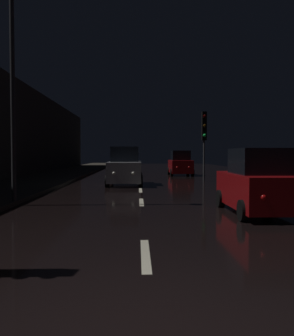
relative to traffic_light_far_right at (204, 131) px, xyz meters
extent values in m
cube|color=black|center=(-4.29, 3.54, -3.35)|extent=(25.58, 84.00, 0.02)
cube|color=#38332B|center=(-10.88, 3.54, -3.26)|extent=(4.40, 84.00, 0.15)
cube|color=#2D2B28|center=(-13.48, 0.04, 0.30)|extent=(0.80, 63.00, 7.27)
cube|color=beige|center=(-4.29, -17.96, -3.33)|extent=(0.16, 2.20, 0.01)
cube|color=beige|center=(-4.29, -10.77, -3.33)|extent=(0.16, 2.20, 0.01)
cube|color=beige|center=(-4.29, -6.27, -3.33)|extent=(0.16, 2.20, 0.01)
cylinder|color=#38383A|center=(0.00, 0.02, -1.98)|extent=(0.12, 0.12, 2.73)
cube|color=black|center=(0.00, 0.02, 0.34)|extent=(0.32, 0.35, 1.90)
sphere|color=black|center=(0.00, -0.16, 0.97)|extent=(0.22, 0.22, 0.22)
sphere|color=black|center=(0.00, -0.16, 0.34)|extent=(0.22, 0.22, 0.22)
sphere|color=#19D84C|center=(0.00, -0.16, -0.30)|extent=(0.22, 0.22, 0.22)
cylinder|color=#2D2D30|center=(-8.78, -11.46, 0.69)|extent=(0.16, 0.16, 8.05)
cube|color=#A5A8AD|center=(-5.18, -2.95, -2.54)|extent=(1.85, 4.32, 1.13)
cube|color=black|center=(-5.18, -2.79, -1.54)|extent=(1.57, 2.16, 0.86)
cylinder|color=black|center=(-4.27, -4.46, -3.01)|extent=(0.23, 0.66, 0.66)
cylinder|color=black|center=(-6.09, -4.46, -3.01)|extent=(0.23, 0.66, 0.66)
cylinder|color=black|center=(-4.27, -1.44, -3.01)|extent=(0.23, 0.66, 0.66)
cylinder|color=black|center=(-6.09, -1.44, -3.01)|extent=(0.23, 0.66, 0.66)
sphere|color=white|center=(-4.67, -5.07, -2.54)|extent=(0.19, 0.19, 0.19)
sphere|color=white|center=(-5.69, -5.07, -2.54)|extent=(0.19, 0.19, 0.19)
sphere|color=red|center=(-4.67, -0.83, -2.54)|extent=(0.19, 0.19, 0.19)
sphere|color=red|center=(-5.69, -0.83, -2.54)|extent=(0.19, 0.19, 0.19)
cube|color=maroon|center=(-0.80, 6.84, -2.59)|extent=(1.75, 4.08, 1.07)
cube|color=black|center=(-0.80, 6.69, -1.64)|extent=(1.49, 2.04, 0.82)
cylinder|color=black|center=(-1.66, 8.27, -3.03)|extent=(0.21, 0.62, 0.62)
cylinder|color=black|center=(0.06, 8.27, -3.03)|extent=(0.21, 0.62, 0.62)
cylinder|color=black|center=(-1.66, 5.41, -3.03)|extent=(0.21, 0.62, 0.62)
cylinder|color=black|center=(0.06, 5.41, -3.03)|extent=(0.21, 0.62, 0.62)
sphere|color=slate|center=(-1.28, 8.84, -2.59)|extent=(0.17, 0.17, 0.17)
sphere|color=slate|center=(-0.32, 8.84, -2.59)|extent=(0.17, 0.17, 0.17)
sphere|color=red|center=(-1.28, 4.84, -2.59)|extent=(0.17, 0.17, 0.17)
sphere|color=red|center=(-0.32, 4.84, -2.59)|extent=(0.17, 0.17, 0.17)
cube|color=maroon|center=(-0.80, -13.40, -2.63)|extent=(1.64, 3.83, 1.00)
cube|color=black|center=(-0.80, -13.53, -1.75)|extent=(1.40, 1.92, 0.77)
cylinder|color=black|center=(-1.61, -12.06, -3.05)|extent=(0.20, 0.58, 0.58)
cylinder|color=black|center=(0.00, -12.06, -3.05)|extent=(0.20, 0.58, 0.58)
cylinder|color=black|center=(-1.61, -14.74, -3.05)|extent=(0.20, 0.58, 0.58)
sphere|color=slate|center=(-1.25, -11.52, -2.63)|extent=(0.16, 0.16, 0.16)
sphere|color=slate|center=(-0.35, -11.52, -2.63)|extent=(0.16, 0.16, 0.16)
sphere|color=red|center=(-1.25, -15.28, -2.63)|extent=(0.16, 0.16, 0.16)
camera|label=1|loc=(-4.43, -24.47, -1.54)|focal=39.39mm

